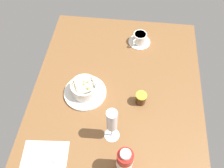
{
  "coord_description": "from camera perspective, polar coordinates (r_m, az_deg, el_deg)",
  "views": [
    {
      "loc": [
        65.27,
        4.95,
        101.71
      ],
      "look_at": [
        -0.94,
        -2.56,
        6.55
      ],
      "focal_mm": 39.08,
      "sensor_mm": 36.0,
      "label": 1
    }
  ],
  "objects": [
    {
      "name": "ground_plane",
      "position": [
        1.22,
        1.15,
        -2.64
      ],
      "size": [
        110.0,
        84.0,
        3.0
      ],
      "primitive_type": "cube",
      "color": "brown"
    },
    {
      "name": "porridge_bowl",
      "position": [
        1.19,
        -6.41,
        -1.22
      ],
      "size": [
        20.9,
        20.9,
        8.3
      ],
      "color": "silver",
      "rests_on": "ground_plane"
    },
    {
      "name": "cutlery_setting",
      "position": [
        1.11,
        -15.26,
        -16.06
      ],
      "size": [
        15.19,
        20.24,
        0.9
      ],
      "color": "silver",
      "rests_on": "ground_plane"
    },
    {
      "name": "coffee_cup",
      "position": [
        1.42,
        6.49,
        10.51
      ],
      "size": [
        12.56,
        12.56,
        6.38
      ],
      "color": "silver",
      "rests_on": "ground_plane"
    },
    {
      "name": "wine_glass",
      "position": [
        0.99,
        -0.08,
        -8.82
      ],
      "size": [
        6.76,
        6.76,
        20.6
      ],
      "color": "white",
      "rests_on": "ground_plane"
    },
    {
      "name": "jam_jar",
      "position": [
        1.17,
        6.77,
        -3.37
      ],
      "size": [
        5.15,
        5.15,
        6.18
      ],
      "color": "#442513",
      "rests_on": "ground_plane"
    },
    {
      "name": "sauce_bottle_red",
      "position": [
        0.98,
        2.95,
        -17.73
      ],
      "size": [
        6.33,
        6.33,
        17.6
      ],
      "color": "#B21E19",
      "rests_on": "ground_plane"
    }
  ]
}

